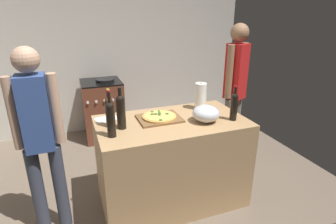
% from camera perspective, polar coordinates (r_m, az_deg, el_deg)
% --- Properties ---
extents(ground_plane, '(4.43, 3.28, 0.02)m').
position_cam_1_polar(ground_plane, '(3.56, -7.48, -11.16)').
color(ground_plane, '#6B5B4C').
extents(kitchen_wall_rear, '(4.43, 0.10, 2.60)m').
position_cam_1_polar(kitchen_wall_rear, '(4.43, -12.50, 12.97)').
color(kitchen_wall_rear, '#BCB7AD').
rests_on(kitchen_wall_rear, ground_plane).
extents(counter, '(1.40, 0.79, 0.88)m').
position_cam_1_polar(counter, '(2.75, 0.73, -10.31)').
color(counter, tan).
rests_on(counter, ground_plane).
extents(cutting_board, '(0.40, 0.32, 0.02)m').
position_cam_1_polar(cutting_board, '(2.57, -1.82, -1.36)').
color(cutting_board, brown).
rests_on(cutting_board, counter).
extents(pizza, '(0.32, 0.32, 0.03)m').
position_cam_1_polar(pizza, '(2.57, -1.83, -0.92)').
color(pizza, tan).
rests_on(pizza, cutting_board).
extents(mixing_bowl, '(0.26, 0.26, 0.16)m').
position_cam_1_polar(mixing_bowl, '(2.52, 7.99, -0.31)').
color(mixing_bowl, '#B2B2B7').
rests_on(mixing_bowl, counter).
extents(paper_towel_roll, '(0.12, 0.12, 0.28)m').
position_cam_1_polar(paper_towel_roll, '(2.83, 6.84, 3.30)').
color(paper_towel_roll, white).
rests_on(paper_towel_roll, counter).
extents(wine_bottle_clear, '(0.07, 0.07, 0.39)m').
position_cam_1_polar(wine_bottle_clear, '(2.22, -11.95, -1.22)').
color(wine_bottle_clear, black).
rests_on(wine_bottle_clear, counter).
extents(wine_bottle_green, '(0.08, 0.08, 0.37)m').
position_cam_1_polar(wine_bottle_green, '(2.36, -9.88, 0.38)').
color(wine_bottle_green, black).
rests_on(wine_bottle_green, counter).
extents(wine_bottle_dark, '(0.07, 0.07, 0.33)m').
position_cam_1_polar(wine_bottle_dark, '(2.59, 13.72, 1.39)').
color(wine_bottle_dark, black).
rests_on(wine_bottle_dark, counter).
extents(wine_bottle_amber, '(0.07, 0.07, 0.35)m').
position_cam_1_polar(wine_bottle_amber, '(2.42, -12.23, 0.30)').
color(wine_bottle_amber, '#331E0F').
rests_on(wine_bottle_amber, counter).
extents(recipe_sheet, '(0.24, 0.19, 0.00)m').
position_cam_1_polar(recipe_sheet, '(2.65, -12.76, -1.38)').
color(recipe_sheet, white).
rests_on(recipe_sheet, counter).
extents(stove, '(0.57, 0.59, 0.92)m').
position_cam_1_polar(stove, '(4.22, -13.47, 0.54)').
color(stove, brown).
rests_on(stove, ground_plane).
extents(person_in_stripes, '(0.38, 0.20, 1.62)m').
position_cam_1_polar(person_in_stripes, '(2.39, -25.44, -4.27)').
color(person_in_stripes, '#383D4C').
rests_on(person_in_stripes, ground_plane).
extents(person_in_red, '(0.34, 0.27, 1.72)m').
position_cam_1_polar(person_in_red, '(3.35, 13.89, 5.17)').
color(person_in_red, slate).
rests_on(person_in_red, ground_plane).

